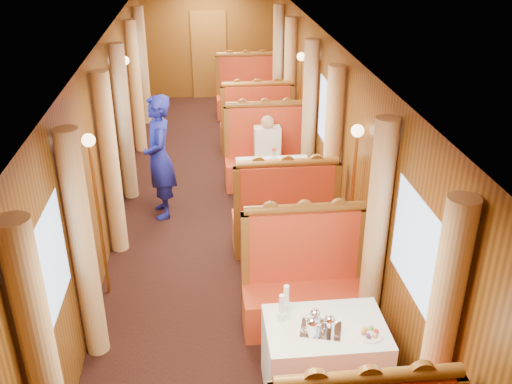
{
  "coord_description": "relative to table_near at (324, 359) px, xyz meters",
  "views": [
    {
      "loc": [
        -0.25,
        -7.33,
        3.95
      ],
      "look_at": [
        0.35,
        -1.43,
        1.05
      ],
      "focal_mm": 40.0,
      "sensor_mm": 36.0,
      "label": 1
    }
  ],
  "objects": [
    {
      "name": "floor",
      "position": [
        -0.75,
        3.5,
        -0.38
      ],
      "size": [
        3.0,
        12.0,
        0.01
      ],
      "primitive_type": null,
      "color": "black",
      "rests_on": "ground"
    },
    {
      "name": "ceiling",
      "position": [
        -0.75,
        3.5,
        2.12
      ],
      "size": [
        3.0,
        12.0,
        0.01
      ],
      "primitive_type": null,
      "rotation": [
        3.14,
        0.0,
        0.0
      ],
      "color": "silver",
      "rests_on": "wall_left"
    },
    {
      "name": "wall_far",
      "position": [
        -0.75,
        9.5,
        0.88
      ],
      "size": [
        3.0,
        0.01,
        2.5
      ],
      "primitive_type": null,
      "rotation": [
        1.57,
        0.0,
        0.0
      ],
      "color": "brown",
      "rests_on": "floor"
    },
    {
      "name": "wall_left",
      "position": [
        -2.25,
        3.5,
        0.88
      ],
      "size": [
        0.01,
        12.0,
        2.5
      ],
      "primitive_type": null,
      "rotation": [
        1.57,
        0.0,
        1.57
      ],
      "color": "brown",
      "rests_on": "floor"
    },
    {
      "name": "wall_right",
      "position": [
        0.75,
        3.5,
        0.88
      ],
      "size": [
        0.01,
        12.0,
        2.5
      ],
      "primitive_type": null,
      "rotation": [
        1.57,
        0.0,
        -1.57
      ],
      "color": "brown",
      "rests_on": "floor"
    },
    {
      "name": "doorway_far",
      "position": [
        -0.75,
        9.47,
        0.62
      ],
      "size": [
        0.8,
        0.04,
        2.0
      ],
      "primitive_type": "cube",
      "color": "brown",
      "rests_on": "floor"
    },
    {
      "name": "table_near",
      "position": [
        0.0,
        0.0,
        0.0
      ],
      "size": [
        1.05,
        0.72,
        0.75
      ],
      "primitive_type": "cube",
      "color": "white",
      "rests_on": "floor"
    },
    {
      "name": "banquette_near_aft",
      "position": [
        0.0,
        1.01,
        0.05
      ],
      "size": [
        1.3,
        0.55,
        1.34
      ],
      "color": "#A91612",
      "rests_on": "floor"
    },
    {
      "name": "table_mid",
      "position": [
        0.0,
        3.5,
        0.0
      ],
      "size": [
        1.05,
        0.72,
        0.75
      ],
      "primitive_type": "cube",
      "color": "white",
      "rests_on": "floor"
    },
    {
      "name": "banquette_mid_fwd",
      "position": [
        0.0,
        2.49,
        0.05
      ],
      "size": [
        1.3,
        0.55,
        1.34
      ],
      "color": "#A91612",
      "rests_on": "floor"
    },
    {
      "name": "banquette_mid_aft",
      "position": [
        0.0,
        4.51,
        0.05
      ],
      "size": [
        1.3,
        0.55,
        1.34
      ],
      "color": "#A91612",
      "rests_on": "floor"
    },
    {
      "name": "table_far",
      "position": [
        0.0,
        7.0,
        0.0
      ],
      "size": [
        1.05,
        0.72,
        0.75
      ],
      "primitive_type": "cube",
      "color": "white",
      "rests_on": "floor"
    },
    {
      "name": "banquette_far_fwd",
      "position": [
        0.0,
        5.99,
        0.05
      ],
      "size": [
        1.3,
        0.55,
        1.34
      ],
      "color": "#A91612",
      "rests_on": "floor"
    },
    {
      "name": "banquette_far_aft",
      "position": [
        0.0,
        8.01,
        0.05
      ],
      "size": [
        1.3,
        0.55,
        1.34
      ],
      "color": "#A91612",
      "rests_on": "floor"
    },
    {
      "name": "tea_tray",
      "position": [
        -0.06,
        -0.05,
        0.38
      ],
      "size": [
        0.4,
        0.34,
        0.01
      ],
      "primitive_type": "cube",
      "rotation": [
        0.0,
        0.0,
        -0.28
      ],
      "color": "silver",
      "rests_on": "table_near"
    },
    {
      "name": "teapot_left",
      "position": [
        -0.15,
        -0.11,
        0.45
      ],
      "size": [
        0.2,
        0.17,
        0.14
      ],
      "primitive_type": null,
      "rotation": [
        0.0,
        0.0,
        0.23
      ],
      "color": "silver",
      "rests_on": "tea_tray"
    },
    {
      "name": "teapot_right",
      "position": [
        0.0,
        -0.08,
        0.44
      ],
      "size": [
        0.18,
        0.15,
        0.13
      ],
      "primitive_type": null,
      "rotation": [
        0.0,
        0.0,
        0.22
      ],
      "color": "silver",
      "rests_on": "tea_tray"
    },
    {
      "name": "teapot_back",
      "position": [
        -0.1,
        0.02,
        0.44
      ],
      "size": [
        0.18,
        0.16,
        0.13
      ],
      "primitive_type": null,
      "rotation": [
        0.0,
        0.0,
        -0.27
      ],
      "color": "silver",
      "rests_on": "tea_tray"
    },
    {
      "name": "fruit_plate",
      "position": [
        0.34,
        -0.15,
        0.39
      ],
      "size": [
        0.22,
        0.22,
        0.05
      ],
      "rotation": [
        0.0,
        0.0,
        0.13
      ],
      "color": "white",
      "rests_on": "table_near"
    },
    {
      "name": "cup_inboard",
      "position": [
        -0.37,
        0.12,
        0.48
      ],
      "size": [
        0.08,
        0.08,
        0.26
      ],
      "rotation": [
        0.0,
        0.0,
        0.23
      ],
      "color": "white",
      "rests_on": "table_near"
    },
    {
      "name": "cup_outboard",
      "position": [
        -0.32,
        0.25,
        0.48
      ],
      "size": [
        0.08,
        0.08,
        0.26
      ],
      "rotation": [
        0.0,
        0.0,
        -0.1
      ],
      "color": "white",
      "rests_on": "table_near"
    },
    {
      "name": "rose_vase_mid",
      "position": [
        -0.0,
        3.53,
        0.55
      ],
      "size": [
        0.06,
        0.06,
        0.36
      ],
      "rotation": [
        0.0,
        0.0,
        -0.26
      ],
      "color": "silver",
      "rests_on": "table_mid"
    },
    {
      "name": "rose_vase_far",
      "position": [
        -0.03,
        6.99,
        0.55
      ],
      "size": [
        0.06,
        0.06,
        0.36
      ],
      "rotation": [
        0.0,
        0.0,
        -0.15
      ],
      "color": "silver",
      "rests_on": "table_far"
    },
    {
      "name": "window_left_near",
      "position": [
        -2.24,
        0.0,
        1.07
      ],
      "size": [
        0.01,
        1.2,
        0.9
      ],
      "primitive_type": null,
      "rotation": [
        1.57,
        0.0,
        1.57
      ],
      "color": "#8CADD8",
      "rests_on": "wall_left"
    },
    {
      "name": "curtain_left_near_a",
      "position": [
        -2.13,
        -0.78,
        0.8
      ],
      "size": [
        0.22,
        0.22,
        2.35
      ],
      "primitive_type": "cylinder",
      "color": "#E0AE72",
      "rests_on": "floor"
    },
    {
      "name": "curtain_left_near_b",
      "position": [
        -2.13,
        0.78,
        0.8
      ],
      "size": [
        0.22,
        0.22,
        2.35
      ],
      "primitive_type": "cylinder",
      "color": "#E0AE72",
      "rests_on": "floor"
    },
    {
      "name": "window_right_near",
      "position": [
        0.74,
        0.0,
        1.07
      ],
      "size": [
        0.01,
        1.2,
        0.9
      ],
      "primitive_type": null,
      "rotation": [
        1.57,
        0.0,
        -1.57
      ],
      "color": "#8CADD8",
      "rests_on": "wall_right"
    },
    {
      "name": "curtain_right_near_a",
      "position": [
        0.63,
        -0.78,
        0.8
      ],
      "size": [
        0.22,
        0.22,
        2.35
      ],
      "primitive_type": "cylinder",
      "color": "#E0AE72",
      "rests_on": "floor"
    },
    {
      "name": "curtain_right_near_b",
      "position": [
        0.63,
        0.78,
        0.8
      ],
      "size": [
        0.22,
        0.22,
        2.35
      ],
      "primitive_type": "cylinder",
      "color": "#E0AE72",
      "rests_on": "floor"
    },
    {
      "name": "window_left_mid",
      "position": [
        -2.24,
        3.5,
        1.07
      ],
      "size": [
        0.01,
        1.2,
        0.9
      ],
      "primitive_type": null,
      "rotation": [
        1.57,
        0.0,
        1.57
      ],
      "color": "#8CADD8",
      "rests_on": "wall_left"
    },
    {
      "name": "curtain_left_mid_a",
      "position": [
        -2.13,
        2.72,
        0.8
      ],
      "size": [
        0.22,
        0.22,
        2.35
      ],
      "primitive_type": "cylinder",
      "color": "#E0AE72",
      "rests_on": "floor"
    },
    {
      "name": "curtain_left_mid_b",
      "position": [
        -2.13,
        4.28,
        0.8
      ],
      "size": [
        0.22,
        0.22,
        2.35
      ],
      "primitive_type": "cylinder",
      "color": "#E0AE72",
      "rests_on": "floor"
    },
    {
      "name": "window_right_mid",
      "position": [
        0.74,
        3.5,
        1.07
      ],
      "size": [
        0.01,
        1.2,
        0.9
      ],
      "primitive_type": null,
      "rotation": [
        1.57,
        0.0,
        -1.57
      ],
      "color": "#8CADD8",
      "rests_on": "wall_right"
    },
    {
      "name": "curtain_right_mid_a",
      "position": [
        0.63,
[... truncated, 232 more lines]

